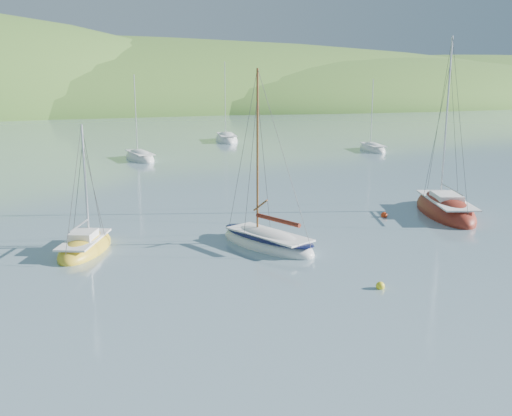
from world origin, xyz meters
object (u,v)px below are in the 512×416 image
object	(u,v)px
distant_sloop_b	(226,140)
distant_sloop_d	(372,149)
distant_sloop_a	(140,158)
sloop_red	(445,211)
sailboat_yellow	(85,247)
daysailer_white	(267,242)

from	to	relation	value
distant_sloop_b	distant_sloop_d	world-z (taller)	distant_sloop_b
distant_sloop_a	distant_sloop_b	bearing A→B (deg)	38.02
distant_sloop_b	distant_sloop_d	bearing A→B (deg)	-40.34
distant_sloop_a	distant_sloop_b	size ratio (longest dim) A/B	0.83
distant_sloop_a	distant_sloop_b	xyz separation A→B (m)	(15.28, 15.08, 0.03)
distant_sloop_d	sloop_red	bearing A→B (deg)	-101.55
sloop_red	sailboat_yellow	world-z (taller)	sloop_red
sailboat_yellow	distant_sloop_a	xyz separation A→B (m)	(8.73, 34.37, 0.00)
daysailer_white	distant_sloop_b	world-z (taller)	distant_sloop_b
sailboat_yellow	distant_sloop_b	world-z (taller)	distant_sloop_b
distant_sloop_d	distant_sloop_a	bearing A→B (deg)	-171.95
daysailer_white	distant_sloop_d	bearing A→B (deg)	28.86
daysailer_white	distant_sloop_d	size ratio (longest dim) A/B	1.05
distant_sloop_b	distant_sloop_d	xyz separation A→B (m)	(14.02, -17.42, -0.03)
distant_sloop_d	distant_sloop_b	bearing A→B (deg)	141.44
daysailer_white	distant_sloop_b	bearing A→B (deg)	52.72
daysailer_white	sailboat_yellow	distance (m)	9.87
daysailer_white	distant_sloop_d	distance (m)	44.92
sloop_red	sailboat_yellow	bearing A→B (deg)	-159.25
sloop_red	distant_sloop_b	world-z (taller)	sloop_red
daysailer_white	sloop_red	bearing A→B (deg)	-10.82
daysailer_white	distant_sloop_b	xyz separation A→B (m)	(14.51, 52.12, -0.03)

